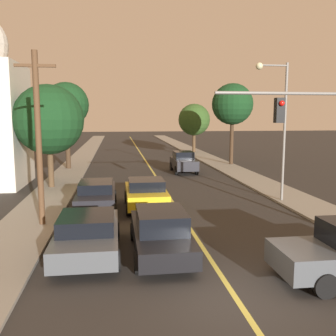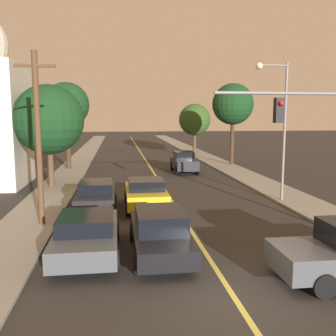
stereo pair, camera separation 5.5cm
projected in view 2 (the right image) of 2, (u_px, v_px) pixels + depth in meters
name	position (u px, v px, depth m)	size (l,w,h in m)	color
ground_plane	(234.00, 298.00, 9.54)	(200.00, 200.00, 0.00)	#2D2B28
road_surface	(142.00, 154.00, 44.87)	(10.96, 80.00, 0.01)	#2D2B28
sidewalk_left	(85.00, 155.00, 43.96)	(2.50, 80.00, 0.12)	gray
sidewalk_right	(197.00, 153.00, 45.76)	(2.50, 80.00, 0.12)	gray
car_near_lane_front	(160.00, 232.00, 12.47)	(1.91, 4.80, 1.55)	black
car_near_lane_second	(146.00, 193.00, 18.57)	(2.06, 4.12, 1.52)	gold
car_outer_lane_front	(87.00, 234.00, 12.35)	(2.10, 4.61, 1.44)	#474C51
car_outer_lane_second	(96.00, 195.00, 18.09)	(1.90, 4.75, 1.50)	black
car_far_oncoming	(184.00, 162.00, 30.50)	(1.85, 4.09, 1.71)	black
traffic_signal_mast	(319.00, 134.00, 13.85)	(5.45, 0.42, 5.55)	slate
streetlamp_right	(278.00, 114.00, 19.45)	(1.75, 0.36, 7.19)	slate
utility_pole_left	(38.00, 136.00, 15.18)	(1.60, 0.24, 7.06)	#513823
tree_left_near	(49.00, 120.00, 23.25)	(4.35, 4.35, 6.43)	#4C3823
tree_left_far	(67.00, 105.00, 31.44)	(3.76, 3.76, 7.28)	#3D2B1C
tree_right_near	(233.00, 104.00, 34.20)	(3.77, 3.77, 7.42)	#3D2B1C
tree_right_far	(195.00, 120.00, 45.59)	(3.85, 3.85, 5.92)	#4C3823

